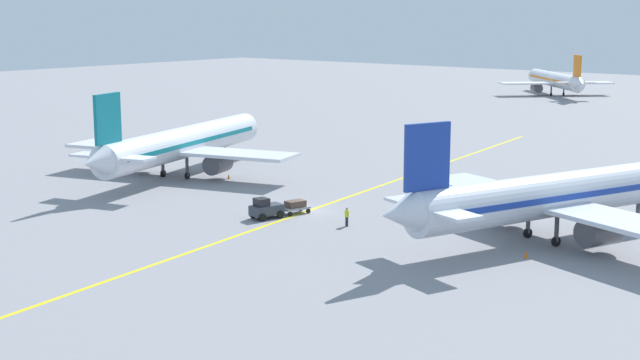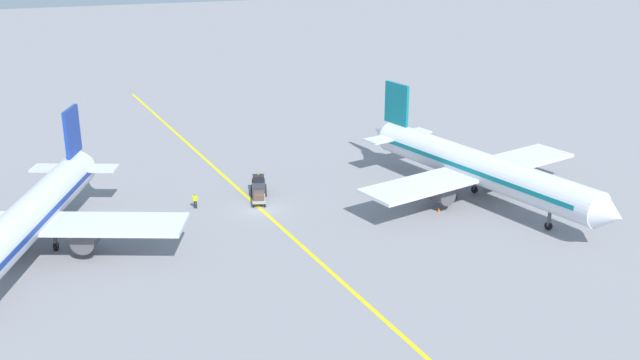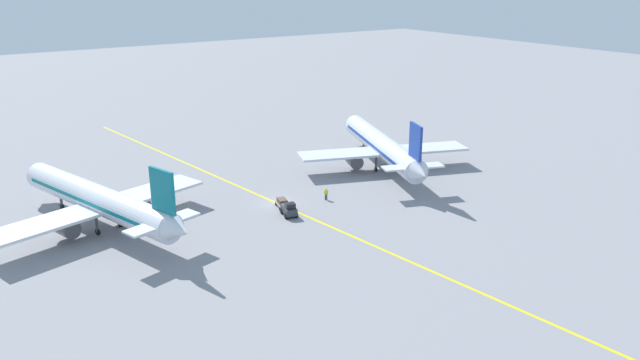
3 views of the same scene
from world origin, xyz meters
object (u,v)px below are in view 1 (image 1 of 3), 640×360
(airplane_at_gate, at_px, (182,144))
(airplane_distant_taxiing, at_px, (556,80))
(baggage_tug_dark, at_px, (266,209))
(traffic_cone_mid_apron, at_px, (229,176))
(ground_crew_worker, at_px, (347,216))
(traffic_cone_near_nose, at_px, (526,254))
(airplane_adjacent_stand, at_px, (557,196))
(baggage_cart_trailing, at_px, (295,206))

(airplane_at_gate, bearing_deg, airplane_distant_taxiing, 94.17)
(baggage_tug_dark, bearing_deg, traffic_cone_mid_apron, 144.15)
(ground_crew_worker, xyz_separation_m, traffic_cone_near_nose, (16.87, 0.52, -0.63))
(airplane_distant_taxiing, xyz_separation_m, traffic_cone_near_nose, (55.06, -127.44, -3.06))
(airplane_distant_taxiing, height_order, ground_crew_worker, airplane_distant_taxiing)
(airplane_distant_taxiing, height_order, baggage_tug_dark, airplane_distant_taxiing)
(airplane_adjacent_stand, bearing_deg, ground_crew_worker, -156.19)
(ground_crew_worker, bearing_deg, traffic_cone_mid_apron, 158.16)
(airplane_adjacent_stand, bearing_deg, traffic_cone_near_nose, -84.65)
(airplane_at_gate, relative_size, baggage_cart_trailing, 12.20)
(airplane_at_gate, relative_size, ground_crew_worker, 20.81)
(baggage_cart_trailing, bearing_deg, traffic_cone_mid_apron, 153.30)
(traffic_cone_near_nose, relative_size, traffic_cone_mid_apron, 1.00)
(airplane_adjacent_stand, relative_size, baggage_tug_dark, 10.48)
(airplane_distant_taxiing, distance_m, traffic_cone_near_nose, 138.85)
(baggage_tug_dark, bearing_deg, airplane_distant_taxiing, 103.24)
(airplane_adjacent_stand, relative_size, ground_crew_worker, 20.44)
(airplane_adjacent_stand, xyz_separation_m, baggage_tug_dark, (-23.81, -9.43, -2.81))
(airplane_distant_taxiing, bearing_deg, traffic_cone_mid_apron, -83.15)
(traffic_cone_near_nose, bearing_deg, airplane_at_gate, 171.31)
(airplane_distant_taxiing, relative_size, traffic_cone_near_nose, 45.07)
(airplane_distant_taxiing, xyz_separation_m, baggage_cart_trailing, (31.44, -127.01, -2.58))
(airplane_distant_taxiing, relative_size, baggage_cart_trailing, 8.65)
(airplane_adjacent_stand, xyz_separation_m, airplane_distant_taxiing, (-54.43, 120.78, -0.37))
(traffic_cone_mid_apron, bearing_deg, airplane_adjacent_stand, -3.47)
(airplane_at_gate, distance_m, ground_crew_worker, 30.51)
(ground_crew_worker, bearing_deg, airplane_distant_taxiing, 106.62)
(baggage_cart_trailing, relative_size, traffic_cone_near_nose, 5.21)
(airplane_at_gate, relative_size, airplane_distant_taxiing, 1.41)
(baggage_tug_dark, bearing_deg, airplane_at_gate, 155.74)
(airplane_distant_taxiing, height_order, baggage_cart_trailing, airplane_distant_taxiing)
(baggage_cart_trailing, distance_m, traffic_cone_near_nose, 23.62)
(baggage_cart_trailing, height_order, traffic_cone_near_nose, baggage_cart_trailing)
(baggage_tug_dark, distance_m, traffic_cone_near_nose, 24.60)
(airplane_at_gate, height_order, traffic_cone_mid_apron, airplane_at_gate)
(baggage_tug_dark, bearing_deg, ground_crew_worker, 16.60)
(ground_crew_worker, relative_size, traffic_cone_near_nose, 3.05)
(airplane_at_gate, distance_m, airplane_distant_taxiing, 120.68)
(airplane_adjacent_stand, height_order, ground_crew_worker, airplane_adjacent_stand)
(ground_crew_worker, distance_m, traffic_cone_mid_apron, 25.84)
(airplane_adjacent_stand, bearing_deg, airplane_at_gate, 179.47)
(traffic_cone_near_nose, bearing_deg, airplane_distant_taxiing, 113.37)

